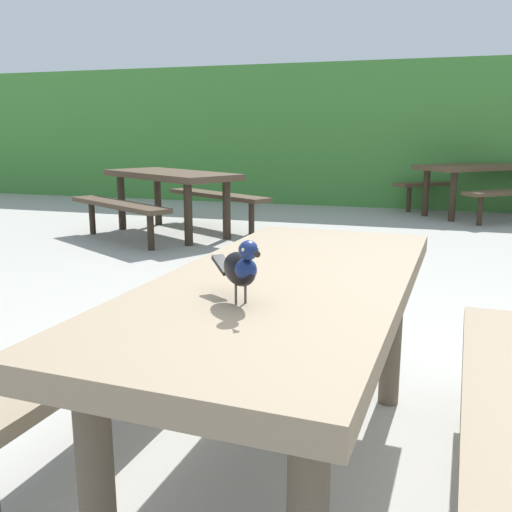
% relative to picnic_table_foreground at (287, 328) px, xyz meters
% --- Properties ---
extents(hedge_wall, '(28.00, 2.12, 2.28)m').
position_rel_picnic_table_foreground_xyz_m(hedge_wall, '(0.32, 8.55, 0.58)').
color(hedge_wall, '#428438').
rests_on(hedge_wall, ground).
extents(picnic_table_foreground, '(1.77, 1.84, 0.74)m').
position_rel_picnic_table_foreground_xyz_m(picnic_table_foreground, '(0.00, 0.00, 0.00)').
color(picnic_table_foreground, '#84725B').
rests_on(picnic_table_foreground, ground).
extents(bird_grackle, '(0.21, 0.23, 0.18)m').
position_rel_picnic_table_foreground_xyz_m(bird_grackle, '(-0.04, -0.35, 0.29)').
color(bird_grackle, black).
rests_on(bird_grackle, picnic_table_foreground).
extents(picnic_table_mid_right, '(2.40, 2.39, 0.74)m').
position_rel_picnic_table_foreground_xyz_m(picnic_table_mid_right, '(1.05, 7.04, 0.00)').
color(picnic_table_mid_right, brown).
rests_on(picnic_table_mid_right, ground).
extents(picnic_table_far_centre, '(2.32, 2.31, 0.74)m').
position_rel_picnic_table_foreground_xyz_m(picnic_table_far_centre, '(-2.51, 4.32, 0.00)').
color(picnic_table_far_centre, '#473828').
rests_on(picnic_table_far_centre, ground).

